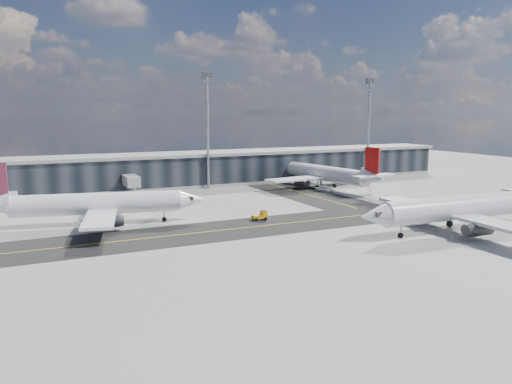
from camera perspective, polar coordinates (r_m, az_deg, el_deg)
ground at (r=85.12m, az=5.72°, el=-4.02°), size 300.00×300.00×0.00m
taxiway_lanes at (r=96.10m, az=4.41°, el=-2.48°), size 180.00×63.00×0.03m
terminal_concourse at (r=133.85m, az=-6.47°, el=2.53°), size 152.00×19.80×8.80m
floodlight_masts at (r=126.49m, az=-5.55°, el=7.39°), size 102.50×0.70×28.90m
airliner_af at (r=90.06m, az=-18.02°, el=-1.31°), size 37.39×32.10×11.14m
airliner_redtail at (r=128.60m, az=7.96°, el=2.09°), size 32.99×38.55×11.42m
airliner_near at (r=88.10m, az=22.52°, el=-1.67°), size 39.34×33.50×11.67m
baggage_tug at (r=90.00m, az=0.56°, el=-2.70°), size 2.79×1.54×1.70m
service_van at (r=123.10m, az=7.81°, el=0.32°), size 3.32×5.19×1.33m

